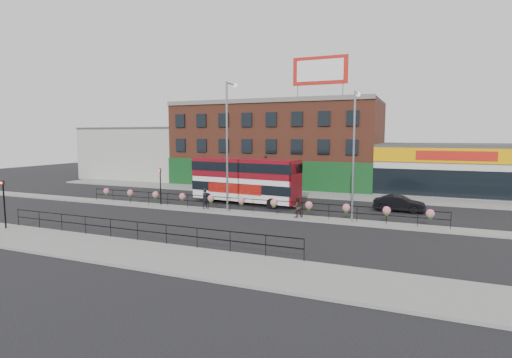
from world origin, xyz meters
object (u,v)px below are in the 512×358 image
at_px(car, 399,204).
at_px(pedestrian_a, 205,199).
at_px(pedestrian_b, 297,207).
at_px(lamp_column_east, 354,145).
at_px(double_decker_bus, 245,176).
at_px(lamp_column_west, 228,135).

bearing_deg(car, pedestrian_a, 113.18).
bearing_deg(pedestrian_b, lamp_column_east, 148.14).
distance_m(double_decker_bus, lamp_column_east, 11.53).
distance_m(car, pedestrian_a, 15.97).
distance_m(pedestrian_b, lamp_column_west, 7.98).
relative_size(car, pedestrian_b, 2.60).
bearing_deg(pedestrian_b, pedestrian_a, -41.10).
height_order(pedestrian_b, lamp_column_east, lamp_column_east).
height_order(pedestrian_a, pedestrian_b, pedestrian_a).
bearing_deg(double_decker_bus, lamp_column_west, -84.64).
xyz_separation_m(pedestrian_a, lamp_column_west, (2.11, 0.14, 5.26)).
bearing_deg(lamp_column_east, car, 62.90).
distance_m(lamp_column_west, lamp_column_east, 9.93).
bearing_deg(lamp_column_west, car, 23.61).
distance_m(double_decker_bus, lamp_column_west, 5.59).
distance_m(car, pedestrian_b, 9.18).
bearing_deg(pedestrian_b, lamp_column_west, -43.37).
height_order(pedestrian_b, lamp_column_west, lamp_column_west).
relative_size(car, lamp_column_east, 0.45).
distance_m(car, lamp_column_east, 8.01).
bearing_deg(pedestrian_a, pedestrian_b, -70.99).
bearing_deg(lamp_column_east, pedestrian_b, -173.32).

